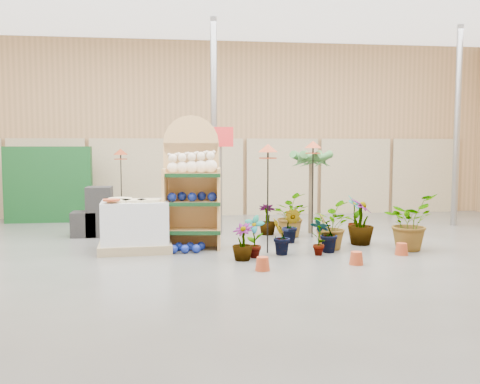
# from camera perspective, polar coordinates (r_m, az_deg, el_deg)

# --- Properties ---
(room) EXTENTS (15.20, 12.10, 4.70)m
(room) POSITION_cam_1_polar(r_m,az_deg,el_deg) (8.86, -1.45, 7.48)
(room) COLOR #4C4D49
(room) RESTS_ON ground
(display_shelf) EXTENTS (1.05, 0.74, 2.36)m
(display_shelf) POSITION_cam_1_polar(r_m,az_deg,el_deg) (9.57, -5.18, 0.49)
(display_shelf) COLOR tan
(display_shelf) RESTS_ON ground
(teddy_bears) EXTENTS (0.88, 0.24, 0.38)m
(teddy_bears) POSITION_cam_1_polar(r_m,az_deg,el_deg) (9.44, -4.95, 2.95)
(teddy_bears) COLOR #F2DEC3
(teddy_bears) RESTS_ON display_shelf
(gazing_balls_shelf) EXTENTS (0.87, 0.30, 0.16)m
(gazing_balls_shelf) POSITION_cam_1_polar(r_m,az_deg,el_deg) (9.44, -5.14, -0.50)
(gazing_balls_shelf) COLOR navy
(gazing_balls_shelf) RESTS_ON display_shelf
(gazing_balls_floor) EXTENTS (0.63, 0.39, 0.15)m
(gazing_balls_floor) POSITION_cam_1_polar(r_m,az_deg,el_deg) (9.28, -5.61, -5.92)
(gazing_balls_floor) COLOR navy
(gazing_balls_floor) RESTS_ON ground
(pallet_stack) EXTENTS (1.29, 1.10, 0.91)m
(pallet_stack) POSITION_cam_1_polar(r_m,az_deg,el_deg) (9.48, -11.15, -3.55)
(pallet_stack) COLOR #9B8B68
(pallet_stack) RESTS_ON ground
(charcoal_planters) EXTENTS (0.80, 0.50, 1.00)m
(charcoal_planters) POSITION_cam_1_polar(r_m,az_deg,el_deg) (11.15, -15.24, -2.45)
(charcoal_planters) COLOR black
(charcoal_planters) RESTS_ON ground
(trellis_stock) EXTENTS (2.00, 0.30, 1.80)m
(trellis_stock) POSITION_cam_1_polar(r_m,az_deg,el_deg) (13.44, -19.74, 0.76)
(trellis_stock) COLOR #0F3F18
(trellis_stock) RESTS_ON ground
(offer_sign) EXTENTS (0.50, 0.08, 2.20)m
(offer_sign) POSITION_cam_1_polar(r_m,az_deg,el_deg) (10.93, -2.04, 3.64)
(offer_sign) COLOR gray
(offer_sign) RESTS_ON ground
(bird_table_front) EXTENTS (0.34, 0.34, 1.85)m
(bird_table_front) POSITION_cam_1_polar(r_m,az_deg,el_deg) (9.01, 3.00, 4.30)
(bird_table_front) COLOR black
(bird_table_front) RESTS_ON ground
(bird_table_right) EXTENTS (0.34, 0.34, 1.92)m
(bird_table_right) POSITION_cam_1_polar(r_m,az_deg,el_deg) (10.59, 7.80, 4.68)
(bird_table_right) COLOR black
(bird_table_right) RESTS_ON ground
(bird_table_back) EXTENTS (0.34, 0.34, 1.75)m
(bird_table_back) POSITION_cam_1_polar(r_m,az_deg,el_deg) (12.67, -12.62, 3.95)
(bird_table_back) COLOR black
(bird_table_back) RESTS_ON ground
(palm) EXTENTS (0.70, 0.70, 1.82)m
(palm) POSITION_cam_1_polar(r_m,az_deg,el_deg) (11.15, 7.63, 3.56)
(palm) COLOR brown
(palm) RESTS_ON ground
(potted_plant_0) EXTENTS (0.44, 0.41, 0.70)m
(potted_plant_0) POSITION_cam_1_polar(r_m,az_deg,el_deg) (8.73, 1.49, -4.77)
(potted_plant_0) COLOR #346C31
(potted_plant_0) RESTS_ON ground
(potted_plant_1) EXTENTS (0.43, 0.45, 0.63)m
(potted_plant_1) POSITION_cam_1_polar(r_m,az_deg,el_deg) (8.96, 4.38, -4.74)
(potted_plant_1) COLOR #346C31
(potted_plant_1) RESTS_ON ground
(potted_plant_2) EXTENTS (0.74, 0.83, 0.84)m
(potted_plant_2) POSITION_cam_1_polar(r_m,az_deg,el_deg) (9.57, 9.48, -3.53)
(potted_plant_2) COLOR #346C31
(potted_plant_2) RESTS_ON ground
(potted_plant_3) EXTENTS (0.61, 0.61, 0.85)m
(potted_plant_3) POSITION_cam_1_polar(r_m,az_deg,el_deg) (10.11, 12.76, -3.11)
(potted_plant_3) COLOR #346C31
(potted_plant_3) RESTS_ON ground
(potted_plant_4) EXTENTS (0.49, 0.51, 0.81)m
(potted_plant_4) POSITION_cam_1_polar(r_m,az_deg,el_deg) (11.19, 12.10, -2.42)
(potted_plant_4) COLOR #346C31
(potted_plant_4) RESTS_ON ground
(potted_plant_5) EXTENTS (0.46, 0.45, 0.66)m
(potted_plant_5) POSITION_cam_1_polar(r_m,az_deg,el_deg) (10.07, 5.49, -3.59)
(potted_plant_5) COLOR #346C31
(potted_plant_5) RESTS_ON ground
(potted_plant_6) EXTENTS (0.75, 0.84, 0.86)m
(potted_plant_6) POSITION_cam_1_polar(r_m,az_deg,el_deg) (10.76, 5.20, -2.49)
(potted_plant_6) COLOR #346C31
(potted_plant_6) RESTS_ON ground
(potted_plant_7) EXTENTS (0.47, 0.47, 0.59)m
(potted_plant_7) POSITION_cam_1_polar(r_m,az_deg,el_deg) (8.54, 0.27, -5.35)
(potted_plant_7) COLOR #346C31
(potted_plant_7) RESTS_ON ground
(potted_plant_8) EXTENTS (0.39, 0.38, 0.62)m
(potted_plant_8) POSITION_cam_1_polar(r_m,az_deg,el_deg) (9.02, 8.47, -4.77)
(potted_plant_8) COLOR #346C31
(potted_plant_8) RESTS_ON ground
(potted_plant_9) EXTENTS (0.47, 0.47, 0.67)m
(potted_plant_9) POSITION_cam_1_polar(r_m,az_deg,el_deg) (9.24, 9.32, -4.36)
(potted_plant_9) COLOR #346C31
(potted_plant_9) RESTS_ON ground
(potted_plant_10) EXTENTS (1.17, 1.15, 0.99)m
(potted_plant_10) POSITION_cam_1_polar(r_m,az_deg,el_deg) (9.81, 17.57, -3.06)
(potted_plant_10) COLOR #346C31
(potted_plant_10) RESTS_ON ground
(potted_plant_11) EXTENTS (0.45, 0.45, 0.64)m
(potted_plant_11) POSITION_cam_1_polar(r_m,az_deg,el_deg) (10.98, 2.95, -2.89)
(potted_plant_11) COLOR #346C31
(potted_plant_11) RESTS_ON ground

